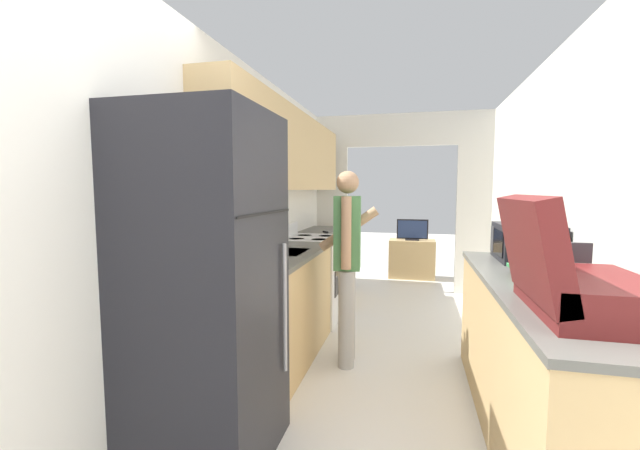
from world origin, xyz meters
The scene contains 14 objects.
wall_left centered at (-1.16, 2.12, 1.50)m, with size 0.38×6.92×2.50m.
wall_right centered at (1.24, 1.66, 1.25)m, with size 0.06×6.92×2.50m.
wall_far_with_doorway centered at (0.00, 4.55, 1.43)m, with size 2.82×0.06×2.50m.
counter_left centered at (-0.91, 2.63, 0.46)m, with size 0.62×3.29×0.92m.
counter_right centered at (0.91, 1.27, 0.46)m, with size 0.62×2.18×0.92m.
refrigerator centered at (-0.87, 0.71, 0.92)m, with size 0.71×0.72×1.84m.
range_oven centered at (-0.90, 3.02, 0.47)m, with size 0.66×0.73×1.06m.
person centered at (-0.33, 2.00, 0.85)m, with size 0.52×0.40×1.59m.
suitcase centered at (0.83, 0.71, 1.07)m, with size 0.54×0.67×0.50m.
microwave centered at (0.99, 2.00, 1.06)m, with size 0.40×0.51×0.27m.
book_stack centered at (0.89, 1.38, 0.95)m, with size 0.25×0.30×0.07m.
tv_cabinet centered at (0.18, 5.39, 0.31)m, with size 0.73×0.42×0.62m.
television centered at (0.18, 5.35, 0.79)m, with size 0.49×0.16×0.34m.
knife centered at (-0.85, 3.56, 0.93)m, with size 0.17×0.33×0.02m.
Camera 1 is at (0.18, -1.13, 1.45)m, focal length 22.00 mm.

